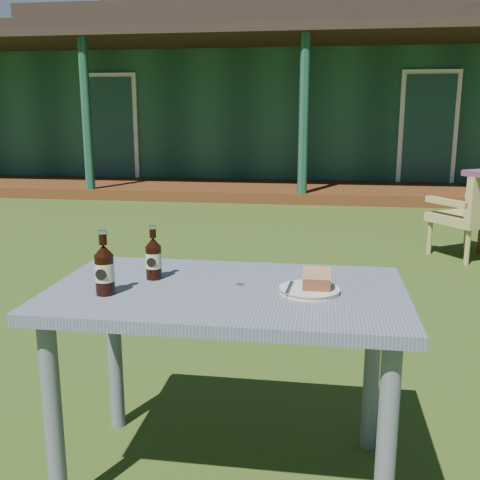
% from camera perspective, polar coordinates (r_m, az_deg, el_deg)
% --- Properties ---
extents(ground, '(80.00, 80.00, 0.00)m').
position_cam_1_polar(ground, '(3.64, 3.07, -8.16)').
color(ground, '#334916').
extents(pavilion, '(15.80, 8.30, 3.45)m').
position_cam_1_polar(pavilion, '(12.78, 7.35, 14.01)').
color(pavilion, '#194331').
rests_on(pavilion, ground).
extents(tree_left, '(0.28, 0.28, 10.50)m').
position_cam_1_polar(tree_left, '(22.83, -14.04, 22.34)').
color(tree_left, brown).
rests_on(tree_left, ground).
extents(tree_mid, '(0.28, 0.28, 9.50)m').
position_cam_1_polar(tree_mid, '(22.32, 16.48, 21.13)').
color(tree_mid, brown).
rests_on(tree_mid, ground).
extents(cafe_table, '(1.20, 0.70, 0.72)m').
position_cam_1_polar(cafe_table, '(1.94, -1.33, -7.76)').
color(cafe_table, slate).
rests_on(cafe_table, ground).
extents(plate, '(0.20, 0.20, 0.01)m').
position_cam_1_polar(plate, '(1.87, 7.04, -5.04)').
color(plate, silver).
rests_on(plate, cafe_table).
extents(cake_slice, '(0.09, 0.09, 0.06)m').
position_cam_1_polar(cake_slice, '(1.87, 7.80, -3.92)').
color(cake_slice, brown).
rests_on(cake_slice, plate).
extents(fork, '(0.02, 0.14, 0.00)m').
position_cam_1_polar(fork, '(1.87, 5.04, -4.83)').
color(fork, silver).
rests_on(fork, plate).
extents(cola_bottle_near, '(0.06, 0.06, 0.19)m').
position_cam_1_polar(cola_bottle_near, '(2.01, -8.78, -1.81)').
color(cola_bottle_near, black).
rests_on(cola_bottle_near, cafe_table).
extents(cola_bottle_far, '(0.06, 0.07, 0.21)m').
position_cam_1_polar(cola_bottle_far, '(1.87, -13.61, -2.89)').
color(cola_bottle_far, black).
rests_on(cola_bottle_far, cafe_table).
extents(bottle_cap, '(0.03, 0.03, 0.01)m').
position_cam_1_polar(bottle_cap, '(1.92, -0.02, -4.62)').
color(bottle_cap, silver).
rests_on(bottle_cap, cafe_table).
extents(armchair_left, '(0.78, 0.77, 0.77)m').
position_cam_1_polar(armchair_left, '(5.49, 22.89, 2.69)').
color(armchair_left, '#9E914F').
rests_on(armchair_left, ground).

